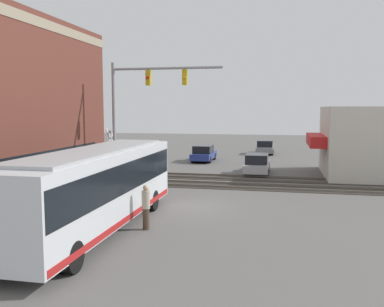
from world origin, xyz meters
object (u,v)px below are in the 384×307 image
parked_car_silver (257,165)px  city_bus (97,186)px  parked_car_blue (204,154)px  parked_car_grey (265,147)px  pedestrian_near_bus (146,207)px  crossing_signal (111,151)px

parked_car_silver → city_bus: bearing=162.1°
parked_car_blue → parked_car_grey: bearing=-34.6°
parked_car_blue → pedestrian_near_bus: 22.97m
crossing_signal → parked_car_grey: crossing_signal is taller
crossing_signal → parked_car_silver: size_ratio=0.90×
parked_car_blue → pedestrian_near_bus: bearing=-175.4°
city_bus → crossing_signal: size_ratio=3.20×
crossing_signal → parked_car_silver: 11.54m
city_bus → parked_car_silver: 17.62m
parked_car_silver → parked_car_blue: parked_car_silver is taller
crossing_signal → parked_car_blue: bearing=-13.2°
city_bus → crossing_signal: 9.93m
parked_car_silver → parked_car_blue: 8.71m
city_bus → parked_car_grey: 31.86m
city_bus → parked_car_grey: (31.38, -5.40, -1.16)m
city_bus → parked_car_silver: bearing=-17.9°
city_bus → parked_car_silver: (16.74, -5.40, -1.16)m
parked_car_silver → parked_car_grey: parked_car_silver is taller
crossing_signal → pedestrian_near_bus: (-8.68, -5.17, -1.34)m
parked_car_grey → parked_car_blue: bearing=145.4°
parked_car_blue → parked_car_silver: bearing=-141.7°
pedestrian_near_bus → parked_car_silver: bearing=-12.5°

